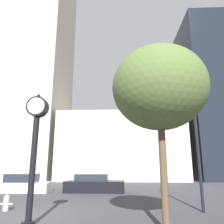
{
  "coord_description": "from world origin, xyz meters",
  "views": [
    {
      "loc": [
        3.9,
        -9.68,
        2.06
      ],
      "look_at": [
        3.12,
        10.8,
        7.03
      ],
      "focal_mm": 35.0,
      "sensor_mm": 36.0,
      "label": 1
    }
  ],
  "objects_px": {
    "car_white": "(23,184)",
    "car_black": "(94,184)",
    "street_clock": "(35,144)",
    "bare_tree": "(159,89)",
    "fire_hydrant_far": "(6,203)",
    "street_lamp_right": "(193,129)"
  },
  "relations": [
    {
      "from": "street_clock",
      "to": "car_white",
      "type": "height_order",
      "value": "street_clock"
    },
    {
      "from": "car_black",
      "to": "fire_hydrant_far",
      "type": "xyz_separation_m",
      "value": [
        -3.25,
        -7.18,
        -0.23
      ]
    },
    {
      "from": "fire_hydrant_far",
      "to": "car_black",
      "type": "bearing_deg",
      "value": 65.64
    },
    {
      "from": "fire_hydrant_far",
      "to": "street_lamp_right",
      "type": "distance_m",
      "value": 9.65
    },
    {
      "from": "street_clock",
      "to": "car_white",
      "type": "bearing_deg",
      "value": 114.75
    },
    {
      "from": "car_white",
      "to": "bare_tree",
      "type": "distance_m",
      "value": 14.18
    },
    {
      "from": "street_clock",
      "to": "bare_tree",
      "type": "distance_m",
      "value": 4.91
    },
    {
      "from": "car_white",
      "to": "street_lamp_right",
      "type": "relative_size",
      "value": 0.73
    },
    {
      "from": "car_white",
      "to": "car_black",
      "type": "distance_m",
      "value": 5.54
    },
    {
      "from": "street_clock",
      "to": "car_black",
      "type": "height_order",
      "value": "street_clock"
    },
    {
      "from": "car_white",
      "to": "car_black",
      "type": "bearing_deg",
      "value": 1.34
    },
    {
      "from": "car_black",
      "to": "car_white",
      "type": "bearing_deg",
      "value": -176.23
    },
    {
      "from": "street_clock",
      "to": "fire_hydrant_far",
      "type": "xyz_separation_m",
      "value": [
        -2.2,
        2.77,
        -2.44
      ]
    },
    {
      "from": "car_white",
      "to": "car_black",
      "type": "height_order",
      "value": "car_white"
    },
    {
      "from": "car_white",
      "to": "street_lamp_right",
      "type": "bearing_deg",
      "value": -30.93
    },
    {
      "from": "fire_hydrant_far",
      "to": "street_lamp_right",
      "type": "xyz_separation_m",
      "value": [
        9.0,
        0.45,
        3.45
      ]
    },
    {
      "from": "fire_hydrant_far",
      "to": "street_lamp_right",
      "type": "bearing_deg",
      "value": 2.84
    },
    {
      "from": "bare_tree",
      "to": "fire_hydrant_far",
      "type": "bearing_deg",
      "value": 154.5
    },
    {
      "from": "car_black",
      "to": "fire_hydrant_far",
      "type": "relative_size",
      "value": 6.61
    },
    {
      "from": "car_black",
      "to": "bare_tree",
      "type": "xyz_separation_m",
      "value": [
        3.46,
        -10.38,
        4.12
      ]
    },
    {
      "from": "street_clock",
      "to": "bare_tree",
      "type": "xyz_separation_m",
      "value": [
        4.51,
        -0.44,
        1.9
      ]
    },
    {
      "from": "car_white",
      "to": "car_black",
      "type": "xyz_separation_m",
      "value": [
        5.53,
        0.22,
        0.01
      ]
    }
  ]
}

